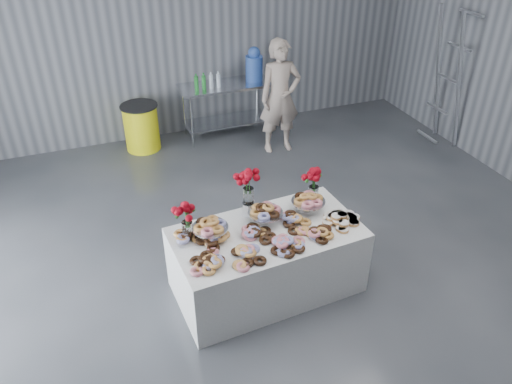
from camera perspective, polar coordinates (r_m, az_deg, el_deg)
ground at (r=5.29m, az=4.39°, el=-13.17°), size 9.00×9.00×0.00m
room_walls at (r=3.81m, az=1.77°, el=15.09°), size 8.04×9.04×4.02m
display_table at (r=5.26m, az=1.25°, el=-7.81°), size 1.96×1.12×0.75m
prep_table at (r=8.36m, az=-3.48°, el=10.41°), size 1.50×0.60×0.90m
donut_mounds at (r=4.96m, az=1.52°, el=-4.47°), size 1.85×0.92×0.09m
cake_stand_left at (r=4.89m, az=-5.28°, el=-3.90°), size 0.36×0.36×0.17m
cake_stand_mid at (r=5.07m, az=1.10°, el=-2.22°), size 0.36×0.36×0.17m
cake_stand_right at (r=5.27m, az=6.01°, el=-0.91°), size 0.36×0.36×0.17m
danish_pile at (r=5.20m, az=9.51°, el=-2.84°), size 0.48×0.48×0.11m
bouquet_left at (r=4.83m, az=-8.01°, el=-2.33°), size 0.26×0.26×0.42m
bouquet_right at (r=5.36m, az=6.70°, el=1.66°), size 0.26×0.26×0.42m
bouquet_center at (r=5.05m, az=-0.88°, el=0.91°), size 0.26×0.26×0.57m
water_jug at (r=8.32m, az=-0.22°, el=14.27°), size 0.28×0.28×0.55m
drink_bottles at (r=8.03m, az=-5.57°, el=12.55°), size 0.54×0.08×0.27m
person at (r=7.78m, az=2.77°, el=10.79°), size 0.67×0.47×1.77m
trash_barrel at (r=8.19m, az=-12.96°, el=7.24°), size 0.58×0.58×0.75m
stepladder at (r=8.45m, az=21.10°, el=12.01°), size 0.63×0.54×2.20m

